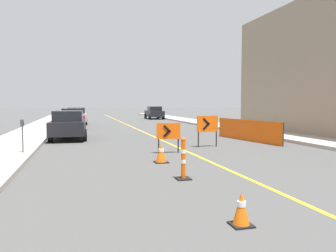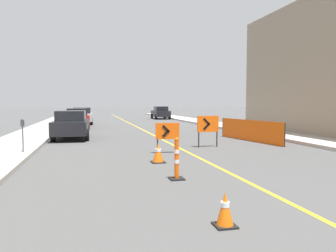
# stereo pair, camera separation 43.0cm
# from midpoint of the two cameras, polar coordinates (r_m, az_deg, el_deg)

# --- Properties ---
(lane_stripe) EXTENTS (0.12, 62.00, 0.01)m
(lane_stripe) POSITION_cam_midpoint_polar(r_m,az_deg,el_deg) (28.21, -6.83, -0.10)
(lane_stripe) COLOR gold
(lane_stripe) RESTS_ON ground_plane
(sidewalk_left) EXTENTS (2.62, 62.00, 0.16)m
(sidewalk_left) POSITION_cam_midpoint_polar(r_m,az_deg,el_deg) (28.09, -21.81, -0.22)
(sidewalk_left) COLOR #ADA89E
(sidewalk_left) RESTS_ON ground_plane
(sidewalk_right) EXTENTS (2.62, 62.00, 0.16)m
(sidewalk_right) POSITION_cam_midpoint_polar(r_m,az_deg,el_deg) (30.16, 7.09, 0.31)
(sidewalk_right) COLOR #ADA89E
(sidewalk_right) RESTS_ON ground_plane
(traffic_cone_second) EXTENTS (0.35, 0.35, 0.57)m
(traffic_cone_second) POSITION_cam_midpoint_polar(r_m,az_deg,el_deg) (5.62, 10.46, -14.01)
(traffic_cone_second) COLOR black
(traffic_cone_second) RESTS_ON ground_plane
(traffic_cone_third) EXTENTS (0.46, 0.46, 0.66)m
(traffic_cone_third) POSITION_cam_midpoint_polar(r_m,az_deg,el_deg) (11.12, -2.32, -4.71)
(traffic_cone_third) COLOR black
(traffic_cone_third) RESTS_ON ground_plane
(delineator_post_rear) EXTENTS (0.38, 0.38, 1.12)m
(delineator_post_rear) POSITION_cam_midpoint_polar(r_m,az_deg,el_deg) (8.68, 1.26, -6.18)
(delineator_post_rear) COLOR black
(delineator_post_rear) RESTS_ON ground_plane
(arrow_barricade_primary) EXTENTS (0.96, 0.15, 1.22)m
(arrow_barricade_primary) POSITION_cam_midpoint_polar(r_m,az_deg,el_deg) (13.12, -0.86, -1.10)
(arrow_barricade_primary) COLOR #EF560C
(arrow_barricade_primary) RESTS_ON ground_plane
(arrow_barricade_secondary) EXTENTS (1.04, 0.12, 1.43)m
(arrow_barricade_secondary) POSITION_cam_midpoint_polar(r_m,az_deg,el_deg) (15.07, 6.08, 0.15)
(arrow_barricade_secondary) COLOR #EF560C
(arrow_barricade_secondary) RESTS_ON ground_plane
(safety_mesh_fence) EXTENTS (0.88, 5.26, 1.12)m
(safety_mesh_fence) POSITION_cam_midpoint_polar(r_m,az_deg,el_deg) (17.97, 12.98, -0.73)
(safety_mesh_fence) COLOR #EF560C
(safety_mesh_fence) RESTS_ON ground_plane
(parked_car_curb_near) EXTENTS (1.95, 4.36, 1.59)m
(parked_car_curb_near) POSITION_cam_midpoint_polar(r_m,az_deg,el_deg) (19.16, -17.58, 0.19)
(parked_car_curb_near) COLOR black
(parked_car_curb_near) RESTS_ON ground_plane
(parked_car_curb_mid) EXTENTS (1.97, 4.37, 1.59)m
(parked_car_curb_mid) POSITION_cam_midpoint_polar(r_m,az_deg,el_deg) (27.27, -16.83, 1.29)
(parked_car_curb_mid) COLOR maroon
(parked_car_curb_mid) RESTS_ON ground_plane
(parked_car_curb_far) EXTENTS (1.94, 4.33, 1.59)m
(parked_car_curb_far) POSITION_cam_midpoint_polar(r_m,az_deg,el_deg) (32.17, -16.06, 1.70)
(parked_car_curb_far) COLOR #B7B7BC
(parked_car_curb_far) RESTS_ON ground_plane
(parked_car_opposite_side) EXTENTS (1.95, 4.34, 1.59)m
(parked_car_opposite_side) POSITION_cam_midpoint_polar(r_m,az_deg,el_deg) (41.61, -2.71, 2.34)
(parked_car_opposite_side) COLOR black
(parked_car_opposite_side) RESTS_ON ground_plane
(parking_meter_near_curb) EXTENTS (0.12, 0.11, 1.26)m
(parking_meter_near_curb) POSITION_cam_midpoint_polar(r_m,az_deg,el_deg) (13.50, -24.88, -0.45)
(parking_meter_near_curb) COLOR #4C4C51
(parking_meter_near_curb) RESTS_ON sidewalk_left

